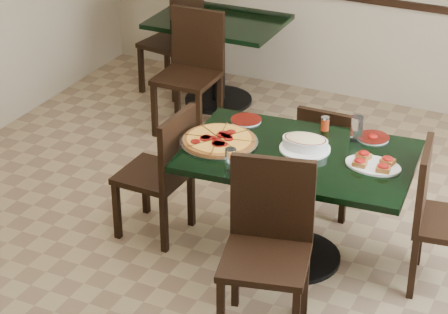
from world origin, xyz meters
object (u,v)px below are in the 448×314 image
at_px(chair_right, 439,211).
at_px(back_chair_near, 192,64).
at_px(back_chair_left, 178,37).
at_px(bruschetta_platter, 373,163).
at_px(bread_basket, 291,169).
at_px(lasagna_casserole, 305,143).
at_px(chair_near, 268,238).
at_px(back_table, 218,45).
at_px(pepperoni_pizza, 219,140).
at_px(chair_left, 164,168).
at_px(main_table, 298,180).
at_px(chair_far, 327,155).

relative_size(chair_right, back_chair_near, 0.93).
xyz_separation_m(back_chair_left, bruschetta_platter, (2.34, -1.95, 0.25)).
height_order(back_chair_near, bread_basket, back_chair_near).
bearing_deg(lasagna_casserole, chair_near, -89.34).
height_order(back_table, pepperoni_pizza, pepperoni_pizza).
xyz_separation_m(chair_right, bread_basket, (-0.78, -0.39, 0.29)).
relative_size(chair_left, back_chair_left, 0.95).
height_order(chair_near, back_chair_left, chair_near).
relative_size(back_chair_near, bruschetta_platter, 2.81).
bearing_deg(back_table, bruschetta_platter, -45.88).
relative_size(back_chair_left, lasagna_casserole, 3.04).
xyz_separation_m(chair_near, chair_left, (-0.95, 0.54, -0.06)).
distance_m(back_chair_near, bruschetta_platter, 2.37).
relative_size(chair_right, lasagna_casserole, 2.96).
distance_m(main_table, pepperoni_pizza, 0.53).
bearing_deg(chair_far, chair_right, 149.23).
relative_size(chair_right, back_chair_left, 0.97).
height_order(back_chair_left, pepperoni_pizza, back_chair_left).
bearing_deg(chair_left, bruschetta_platter, 96.79).
xyz_separation_m(back_table, chair_near, (1.57, -2.59, 0.03)).
bearing_deg(lasagna_casserole, bruschetta_platter, -9.03).
relative_size(chair_right, bread_basket, 3.85).
distance_m(chair_right, back_chair_left, 3.30).
distance_m(main_table, chair_right, 0.84).
bearing_deg(back_chair_near, chair_far, -30.30).
relative_size(back_table, back_chair_near, 1.12).
bearing_deg(chair_right, bread_basket, 108.16).
bearing_deg(chair_right, chair_left, 88.98).
xyz_separation_m(main_table, bruschetta_platter, (0.44, 0.03, 0.21)).
bearing_deg(chair_far, lasagna_casserole, 94.02).
distance_m(back_table, pepperoni_pizza, 2.29).
distance_m(back_chair_near, lasagna_casserole, 2.02).
distance_m(back_chair_left, bruschetta_platter, 3.06).
bearing_deg(back_chair_left, main_table, 52.51).
xyz_separation_m(back_table, bread_basket, (1.54, -2.22, 0.27)).
relative_size(main_table, chair_left, 1.61).
relative_size(chair_far, chair_right, 0.88).
xyz_separation_m(back_chair_left, lasagna_casserole, (1.91, -1.92, 0.28)).
height_order(chair_right, back_chair_left, back_chair_left).
bearing_deg(main_table, chair_far, 87.56).
bearing_deg(back_table, chair_far, -43.34).
distance_m(back_table, bread_basket, 2.72).
bearing_deg(back_chair_near, lasagna_casserole, -43.90).
distance_m(back_table, chair_far, 1.98).
bearing_deg(back_chair_near, bread_basket, -49.33).
height_order(chair_near, chair_left, chair_near).
xyz_separation_m(main_table, chair_near, (0.08, -0.64, -0.01)).
bearing_deg(pepperoni_pizza, lasagna_casserole, 16.08).
relative_size(back_table, chair_near, 1.10).
distance_m(main_table, chair_near, 0.65).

